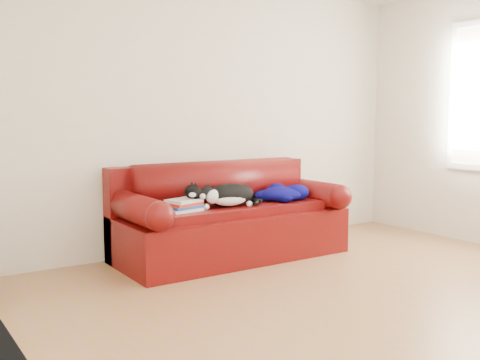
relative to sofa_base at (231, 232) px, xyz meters
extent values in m
plane|color=olive|center=(0.15, -1.49, -0.24)|extent=(4.50, 4.50, 0.00)
cube|color=beige|center=(0.15, 0.51, 1.06)|extent=(4.50, 0.02, 2.60)
cube|color=beige|center=(-2.10, -1.49, 1.06)|extent=(0.02, 4.00, 2.60)
cube|color=#3D0B02|center=(0.00, 0.01, -0.03)|extent=(2.10, 0.90, 0.42)
cube|color=#3D0B02|center=(0.00, -0.04, 0.21)|extent=(1.66, 0.62, 0.10)
cylinder|color=black|center=(-0.93, -0.32, -0.21)|extent=(0.06, 0.06, 0.05)
cylinder|color=black|center=(0.93, -0.32, -0.21)|extent=(0.06, 0.06, 0.05)
cylinder|color=black|center=(-0.93, 0.34, -0.21)|extent=(0.06, 0.06, 0.05)
cylinder|color=black|center=(0.93, 0.34, -0.21)|extent=(0.06, 0.06, 0.05)
cube|color=#3D0B02|center=(0.00, 0.37, 0.19)|extent=(2.10, 0.18, 0.85)
cylinder|color=#3D0B02|center=(0.00, 0.26, 0.44)|extent=(1.70, 0.40, 0.40)
cylinder|color=#3D0B02|center=(-0.93, 0.01, 0.30)|extent=(0.24, 0.88, 0.24)
sphere|color=#3D0B02|center=(-0.93, -0.43, 0.30)|extent=(0.24, 0.24, 0.24)
cylinder|color=#3D0B02|center=(0.93, 0.01, 0.30)|extent=(0.24, 0.88, 0.24)
sphere|color=#3D0B02|center=(0.93, -0.43, 0.30)|extent=(0.24, 0.24, 0.24)
cube|color=beige|center=(-0.55, -0.11, 0.28)|extent=(0.32, 0.27, 0.02)
cube|color=white|center=(-0.55, -0.11, 0.28)|extent=(0.31, 0.25, 0.02)
cube|color=#1E46A3|center=(-0.55, -0.11, 0.30)|extent=(0.32, 0.27, 0.02)
cube|color=white|center=(-0.55, -0.11, 0.30)|extent=(0.31, 0.26, 0.02)
cube|color=red|center=(-0.55, -0.11, 0.33)|extent=(0.32, 0.28, 0.02)
cube|color=white|center=(-0.55, -0.11, 0.33)|extent=(0.31, 0.26, 0.02)
cube|color=silver|center=(-0.55, -0.11, 0.35)|extent=(0.32, 0.28, 0.02)
cube|color=white|center=(-0.55, -0.11, 0.35)|extent=(0.30, 0.26, 0.02)
ellipsoid|color=black|center=(-0.09, -0.11, 0.36)|extent=(0.49, 0.27, 0.20)
ellipsoid|color=silver|center=(-0.11, -0.17, 0.33)|extent=(0.34, 0.16, 0.13)
ellipsoid|color=silver|center=(-0.28, -0.14, 0.37)|extent=(0.14, 0.13, 0.12)
ellipsoid|color=black|center=(0.06, -0.10, 0.35)|extent=(0.20, 0.20, 0.17)
ellipsoid|color=black|center=(-0.41, -0.11, 0.43)|extent=(0.15, 0.13, 0.12)
ellipsoid|color=silver|center=(-0.43, -0.15, 0.41)|extent=(0.07, 0.06, 0.05)
sphere|color=#BF7272|center=(-0.44, -0.16, 0.41)|extent=(0.02, 0.02, 0.02)
cone|color=black|center=(-0.39, -0.14, 0.48)|extent=(0.06, 0.05, 0.06)
cone|color=black|center=(-0.39, -0.08, 0.48)|extent=(0.06, 0.05, 0.06)
cylinder|color=black|center=(0.16, -0.13, 0.29)|extent=(0.11, 0.17, 0.04)
sphere|color=silver|center=(-0.32, -0.16, 0.29)|extent=(0.05, 0.05, 0.05)
sphere|color=silver|center=(0.05, -0.22, 0.29)|extent=(0.05, 0.05, 0.05)
ellipsoid|color=#070247|center=(0.50, -0.09, 0.33)|extent=(0.41, 0.37, 0.14)
ellipsoid|color=#070247|center=(0.65, -0.15, 0.34)|extent=(0.26, 0.22, 0.16)
ellipsoid|color=#070247|center=(0.40, -0.02, 0.31)|extent=(0.25, 0.29, 0.10)
ellipsoid|color=#070247|center=(0.54, 0.03, 0.34)|extent=(0.22, 0.17, 0.16)
ellipsoid|color=#070247|center=(0.46, -0.20, 0.31)|extent=(0.16, 0.17, 0.10)
ellipsoid|color=silver|center=(0.57, -0.17, 0.35)|extent=(0.19, 0.06, 0.04)
camera|label=1|loc=(-2.74, -4.27, 1.07)|focal=42.00mm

